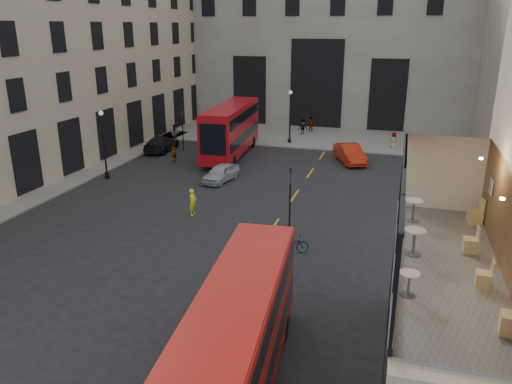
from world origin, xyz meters
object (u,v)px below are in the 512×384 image
(car_b, at_px, (350,154))
(traffic_light_far, at_px, (183,126))
(cafe_chair_d, at_px, (475,216))
(cafe_chair_b, at_px, (484,279))
(cafe_table_near, at_px, (409,280))
(street_lamp_b, at_px, (290,120))
(pedestrian_a, at_px, (175,134))
(car_c, at_px, (161,144))
(pedestrian_d, at_px, (393,141))
(car_a, at_px, (221,173))
(pedestrian_e, at_px, (174,153))
(bus_far, at_px, (231,128))
(cafe_table_mid, at_px, (414,238))
(cafe_chair_c, at_px, (471,244))
(pedestrian_b, at_px, (303,128))
(street_lamp_a, at_px, (104,149))
(bicycle, at_px, (291,244))
(bus_near, at_px, (239,334))
(cafe_chair_a, at_px, (512,323))
(cafe_table_far, at_px, (414,207))
(pedestrian_c, at_px, (311,125))
(cyclist, at_px, (193,202))
(traffic_light_near, at_px, (290,190))

(car_b, bearing_deg, traffic_light_far, 156.46)
(traffic_light_far, xyz_separation_m, cafe_chair_d, (22.65, -24.19, 2.46))
(cafe_chair_b, bearing_deg, cafe_table_near, -152.51)
(street_lamp_b, relative_size, car_b, 1.10)
(street_lamp_b, height_order, car_b, street_lamp_b)
(traffic_light_far, distance_m, pedestrian_a, 4.11)
(pedestrian_a, bearing_deg, car_c, -108.21)
(car_b, bearing_deg, pedestrian_d, 36.05)
(car_a, height_order, pedestrian_e, pedestrian_e)
(cafe_table_near, bearing_deg, bus_far, 117.27)
(pedestrian_d, distance_m, cafe_table_mid, 34.35)
(cafe_chair_b, bearing_deg, pedestrian_e, 130.38)
(cafe_chair_b, height_order, cafe_chair_c, cafe_chair_c)
(pedestrian_b, bearing_deg, street_lamp_a, -153.86)
(pedestrian_d, height_order, pedestrian_e, pedestrian_d)
(traffic_light_far, distance_m, street_lamp_a, 10.20)
(cafe_chair_c, bearing_deg, street_lamp_b, 111.94)
(car_c, relative_size, cafe_chair_c, 5.70)
(pedestrian_b, xyz_separation_m, pedestrian_d, (9.63, -3.62, -0.07))
(pedestrian_a, bearing_deg, cafe_chair_c, -73.50)
(cafe_table_near, height_order, cafe_chair_d, cafe_chair_d)
(bicycle, bearing_deg, car_a, 14.02)
(bus_near, distance_m, cafe_chair_d, 9.49)
(cafe_chair_a, bearing_deg, cafe_table_far, 107.89)
(bicycle, distance_m, pedestrian_b, 29.64)
(pedestrian_e, bearing_deg, pedestrian_c, 173.79)
(street_lamp_b, height_order, cafe_chair_d, cafe_chair_d)
(street_lamp_b, bearing_deg, cafe_table_far, -69.41)
(car_b, distance_m, cyclist, 17.64)
(cafe_chair_d, bearing_deg, cafe_chair_b, -93.51)
(pedestrian_b, bearing_deg, car_b, -92.02)
(bicycle, height_order, cafe_chair_d, cafe_chair_d)
(street_lamp_b, relative_size, bus_near, 0.53)
(pedestrian_c, distance_m, pedestrian_d, 10.61)
(car_b, height_order, pedestrian_c, pedestrian_c)
(street_lamp_a, distance_m, cafe_chair_b, 31.08)
(pedestrian_e, xyz_separation_m, cafe_table_near, (19.50, -26.29, 4.23))
(car_a, distance_m, car_b, 12.23)
(car_a, bearing_deg, cafe_chair_d, -35.24)
(cafe_table_near, bearing_deg, car_a, 121.57)
(bicycle, distance_m, pedestrian_e, 20.56)
(street_lamp_a, relative_size, pedestrian_d, 3.23)
(street_lamp_a, xyz_separation_m, bicycle, (16.78, -9.05, -1.91))
(traffic_light_near, bearing_deg, cafe_table_far, -52.94)
(traffic_light_near, relative_size, cyclist, 2.20)
(cafe_table_mid, bearing_deg, cyclist, 136.68)
(cafe_table_near, distance_m, cafe_table_far, 5.60)
(car_b, distance_m, pedestrian_a, 18.18)
(bus_near, relative_size, cafe_table_mid, 12.10)
(street_lamp_a, height_order, pedestrian_b, street_lamp_a)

